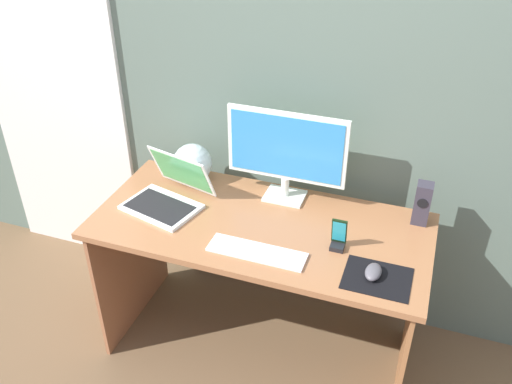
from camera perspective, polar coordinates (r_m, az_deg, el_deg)
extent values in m
plane|color=brown|center=(2.84, 0.38, -15.51)|extent=(8.00, 8.00, 0.00)
cube|color=slate|center=(2.45, 3.85, 12.00)|extent=(6.00, 0.04, 2.50)
cube|color=white|center=(3.09, -20.31, 9.77)|extent=(0.82, 0.02, 2.02)
cube|color=#9E6640|center=(2.34, 0.44, -3.58)|extent=(1.43, 0.66, 0.03)
cube|color=#9C6240|center=(2.82, -12.79, -6.84)|extent=(0.02, 0.62, 0.72)
cube|color=#9B643B|center=(2.51, 15.58, -13.40)|extent=(0.02, 0.62, 0.72)
cube|color=white|center=(2.50, 3.01, -0.41)|extent=(0.18, 0.14, 0.01)
cylinder|color=white|center=(2.47, 3.05, 0.57)|extent=(0.04, 0.04, 0.09)
cube|color=white|center=(2.37, 3.19, 4.76)|extent=(0.53, 0.02, 0.32)
cube|color=#338CD8|center=(2.36, 3.12, 4.65)|extent=(0.50, 0.00, 0.28)
cube|color=#34313D|center=(2.39, 16.91, -1.14)|extent=(0.07, 0.07, 0.19)
cylinder|color=black|center=(2.35, 16.92, -1.14)|extent=(0.04, 0.00, 0.04)
cube|color=white|center=(2.45, -9.80, -1.54)|extent=(0.36, 0.29, 0.02)
cube|color=black|center=(2.44, -10.00, -1.48)|extent=(0.31, 0.23, 0.00)
cube|color=white|center=(2.49, -7.72, 2.16)|extent=(0.33, 0.16, 0.20)
cube|color=#4CB266|center=(2.49, -7.78, 2.15)|extent=(0.30, 0.14, 0.18)
sphere|color=silver|center=(2.60, -6.63, 2.99)|extent=(0.19, 0.19, 0.19)
cube|color=white|center=(2.17, 0.09, -6.27)|extent=(0.40, 0.11, 0.01)
cube|color=black|center=(2.11, 12.49, -8.75)|extent=(0.25, 0.20, 0.00)
ellipsoid|color=#545259|center=(2.11, 12.11, -8.14)|extent=(0.06, 0.10, 0.04)
cube|color=black|center=(2.22, 8.45, -5.63)|extent=(0.06, 0.05, 0.02)
cube|color=black|center=(2.18, 8.66, -4.04)|extent=(0.06, 0.03, 0.12)
cube|color=#26A5BF|center=(2.18, 8.63, -4.11)|extent=(0.05, 0.02, 0.10)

